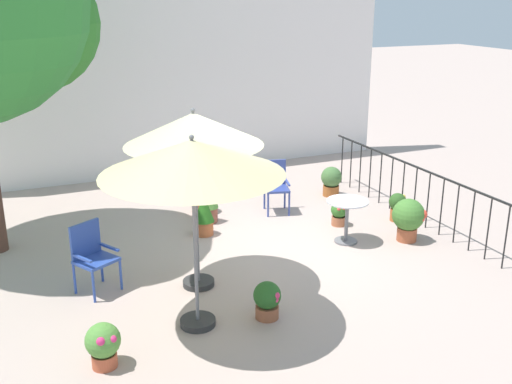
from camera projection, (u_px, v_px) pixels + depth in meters
ground_plane at (263, 252)px, 9.54m from camera, size 60.00×60.00×0.00m
villa_facade at (169, 49)px, 13.03m from camera, size 10.19×0.30×5.46m
terrace_railing at (422, 188)px, 10.47m from camera, size 0.03×5.67×1.01m
patio_umbrella_0 at (194, 131)px, 7.77m from camera, size 1.82×1.82×2.51m
patio_umbrella_1 at (192, 159)px, 6.79m from camera, size 2.13×2.13×2.41m
cafe_table_0 at (347, 213)px, 9.77m from camera, size 0.68×0.68×0.72m
patio_chair_0 at (92, 253)px, 8.17m from camera, size 0.65×0.63×0.97m
patio_chair_1 at (276, 183)px, 11.17m from camera, size 0.54×0.57×0.95m
potted_plant_0 at (103, 344)px, 6.55m from camera, size 0.39×0.39×0.52m
potted_plant_1 at (331, 180)px, 12.08m from camera, size 0.41×0.41×0.60m
potted_plant_2 at (267, 299)px, 7.55m from camera, size 0.35×0.35×0.49m
potted_plant_3 at (201, 195)px, 11.16m from camera, size 0.38×0.38×0.62m
potted_plant_4 at (209, 198)px, 10.65m from camera, size 0.33×0.33×0.87m
potted_plant_5 at (204, 213)px, 10.11m from camera, size 0.35×0.35×0.73m
potted_plant_6 at (397, 205)px, 10.76m from camera, size 0.31×0.31×0.51m
potted_plant_7 at (409, 217)px, 9.86m from camera, size 0.53×0.53×0.72m
potted_plant_8 at (339, 213)px, 10.57m from camera, size 0.29×0.29×0.43m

